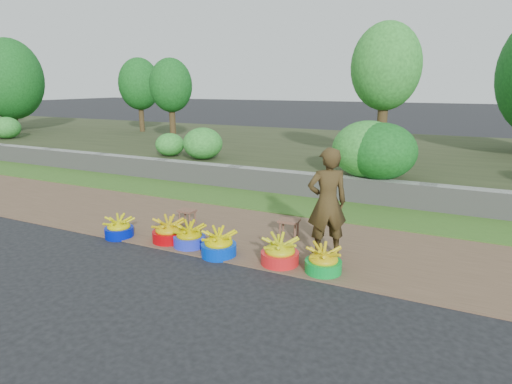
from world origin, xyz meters
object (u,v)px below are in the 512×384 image
at_px(basin_f, 323,261).
at_px(stool_left, 187,213).
at_px(basin_d, 219,245).
at_px(basin_b, 169,232).
at_px(basin_c, 189,237).
at_px(stool_right, 289,223).
at_px(basin_e, 280,253).
at_px(vendor_woman, 327,203).
at_px(basin_a, 119,228).

height_order(basin_f, stool_left, basin_f).
bearing_deg(basin_d, basin_b, 172.19).
height_order(basin_c, stool_right, basin_c).
distance_m(basin_c, stool_right, 1.66).
bearing_deg(basin_d, basin_e, 5.94).
bearing_deg(basin_c, vendor_woman, 15.86).
relative_size(basin_c, basin_d, 0.96).
xyz_separation_m(basin_d, stool_left, (-1.27, 1.01, 0.05)).
bearing_deg(stool_right, basin_b, -148.13).
xyz_separation_m(basin_d, basin_e, (0.95, 0.10, 0.00)).
bearing_deg(stool_right, basin_a, -154.51).
bearing_deg(basin_e, basin_a, -177.22).
bearing_deg(stool_left, basin_f, -17.51).
xyz_separation_m(basin_f, stool_left, (-2.87, 0.90, 0.06)).
bearing_deg(basin_e, stool_left, 157.77).
relative_size(stool_left, vendor_woman, 0.19).
xyz_separation_m(basin_d, vendor_woman, (1.44, 0.69, 0.66)).
relative_size(basin_c, stool_left, 1.61).
bearing_deg(basin_a, basin_b, 11.49).
distance_m(basin_f, stool_left, 3.01).
bearing_deg(basin_f, basin_b, 179.19).
bearing_deg(stool_left, basin_c, -53.38).
bearing_deg(vendor_woman, stool_left, -38.84).
bearing_deg(vendor_woman, basin_d, -6.58).
xyz_separation_m(basin_c, vendor_woman, (2.05, 0.58, 0.67)).
bearing_deg(basin_e, vendor_woman, 50.33).
height_order(basin_b, basin_f, basin_b).
height_order(basin_b, basin_e, basin_e).
bearing_deg(basin_b, basin_f, -0.81).
xyz_separation_m(basin_b, stool_left, (-0.24, 0.87, 0.05)).
bearing_deg(basin_f, stool_right, 130.79).
distance_m(basin_e, stool_right, 1.13).
relative_size(basin_e, basin_f, 1.08).
relative_size(stool_right, vendor_woman, 0.22).
relative_size(basin_a, basin_b, 0.89).
xyz_separation_m(stool_left, stool_right, (1.93, 0.18, 0.03)).
xyz_separation_m(basin_d, stool_right, (0.66, 1.19, 0.08)).
bearing_deg(basin_e, basin_d, -174.06).
distance_m(basin_a, basin_d, 1.93).
bearing_deg(basin_d, vendor_woman, 25.56).
xyz_separation_m(basin_e, stool_right, (-0.30, 1.09, 0.08)).
distance_m(basin_a, basin_e, 2.89).
height_order(basin_b, vendor_woman, vendor_woman).
bearing_deg(basin_c, basin_b, 175.55).
height_order(basin_d, basin_e, basin_e).
relative_size(basin_b, stool_left, 1.70).
distance_m(basin_d, stool_right, 1.36).
bearing_deg(stool_right, basin_d, -118.84).
relative_size(basin_a, stool_right, 1.32).
bearing_deg(vendor_woman, basin_b, -19.65).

